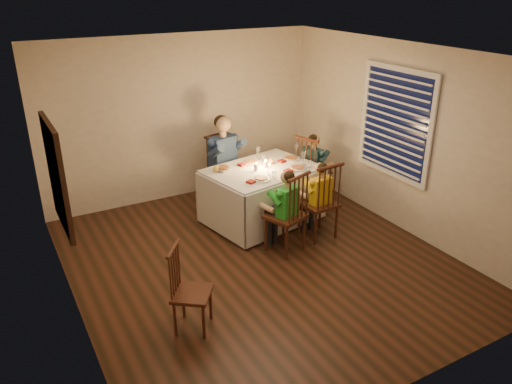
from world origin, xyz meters
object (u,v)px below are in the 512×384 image
chair_end (311,201)px  serving_bowl (223,169)px  child_green (285,249)px  child_teal (311,201)px  chair_near_right (317,235)px  chair_extra (194,327)px  chair_adult (225,203)px  dining_table (262,184)px  adult (225,203)px  chair_near_left (285,249)px  child_yellow (317,235)px

chair_end → serving_bowl: 1.79m
child_green → child_teal: 1.64m
chair_near_right → chair_extra: chair_near_right is taller
chair_extra → serving_bowl: serving_bowl is taller
chair_adult → chair_end: 1.40m
dining_table → chair_near_right: dining_table is taller
chair_end → child_teal: bearing=-0.0°
chair_end → child_green: bearing=114.8°
chair_extra → adult: 3.12m
dining_table → child_green: (-0.17, -0.91, -0.59)m
chair_near_left → adult: size_ratio=0.78×
chair_near_left → child_yellow: size_ratio=1.02×
adult → child_yellow: bearing=-82.8°
child_green → serving_bowl: (-0.36, 1.11, 0.85)m
chair_adult → child_teal: 1.40m
adult → serving_bowl: (-0.32, -0.63, 0.85)m
chair_end → adult: (-1.25, 0.64, 0.00)m
child_yellow → serving_bowl: 1.63m
dining_table → chair_near_right: bearing=-72.9°
chair_near_left → chair_end: bearing=-156.9°
child_teal → serving_bowl: serving_bowl is taller
chair_adult → child_teal: bearing=-41.2°
chair_extra → adult: adult is taller
chair_end → chair_adult: bearing=45.6°
chair_extra → child_yellow: bearing=-29.2°
chair_end → child_teal: 0.00m
chair_end → child_yellow: size_ratio=1.02×
dining_table → adult: bearing=93.2°
chair_extra → adult: bearing=5.1°
chair_extra → child_teal: child_teal is taller
child_yellow → chair_extra: bearing=20.1°
child_teal → serving_bowl: 1.79m
chair_near_left → chair_adult: bearing=-107.8°
chair_near_left → chair_end: size_ratio=1.00×
adult → serving_bowl: serving_bowl is taller
dining_table → chair_extra: dining_table is taller
chair_near_right → chair_extra: bearing=20.1°
chair_adult → child_green: (0.03, -1.74, 0.00)m
chair_near_right → child_teal: (0.61, 1.00, 0.00)m
chair_adult → child_yellow: chair_adult is taller
dining_table → chair_end: bearing=-0.5°
chair_extra → serving_bowl: bearing=3.6°
adult → child_yellow: adult is taller
chair_near_left → child_teal: (1.21, 1.10, 0.00)m
chair_adult → child_teal: (1.25, -0.64, 0.00)m
child_teal → chair_extra: bearing=107.2°
child_yellow → chair_end: bearing=-124.9°
serving_bowl → chair_adult: bearing=62.7°
serving_bowl → chair_end: bearing=-0.3°
chair_near_left → chair_near_right: bearing=170.3°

